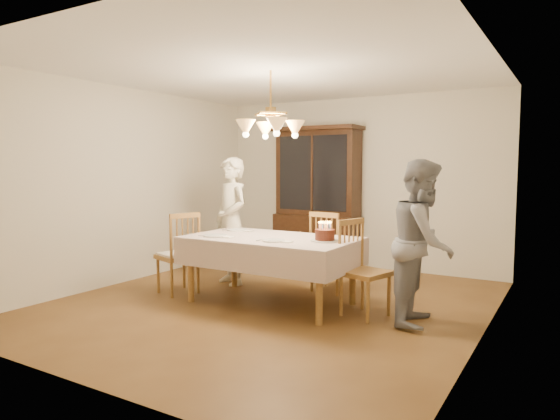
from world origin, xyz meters
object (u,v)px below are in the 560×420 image
Objects in this scene: birthday_cake at (325,236)px; elderly_woman at (231,221)px; china_hutch at (317,199)px; chair_far_side at (331,256)px; dining_table at (271,244)px.

elderly_woman is at bearing 162.35° from birthday_cake.
china_hutch is 1.77m from chair_far_side.
china_hutch is 2.16× the size of chair_far_side.
dining_table is at bearing -76.16° from china_hutch.
china_hutch reaches higher than elderly_woman.
china_hutch is at bearing 99.70° from elderly_woman.
chair_far_side is at bearing 68.07° from dining_table.
chair_far_side reaches higher than dining_table.
elderly_woman reaches higher than dining_table.
dining_table is at bearing -6.90° from elderly_woman.
elderly_woman is (-1.30, -0.31, 0.39)m from chair_far_side.
china_hutch reaches higher than chair_far_side.
china_hutch is at bearing 103.84° from dining_table.
chair_far_side is at bearing 110.67° from birthday_cake.
elderly_woman is 5.58× the size of birthday_cake.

